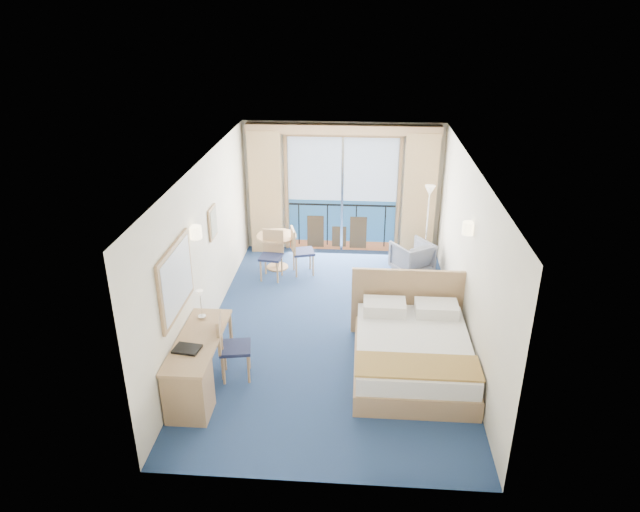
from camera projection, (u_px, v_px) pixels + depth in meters
The scene contains 22 objects.
floor at pixel (333, 328), 9.22m from camera, with size 6.50×6.50×0.00m, color navy.
room_walls at pixel (334, 226), 8.50m from camera, with size 4.04×6.54×2.72m.
balcony_door at pixel (342, 198), 11.69m from camera, with size 2.36×0.03×2.52m.
curtain_left at pixel (266, 193), 11.60m from camera, with size 0.65×0.22×2.55m, color tan.
curtain_right at pixel (419, 196), 11.39m from camera, with size 0.65×0.22×2.55m, color tan.
pelmet at pixel (343, 129), 10.99m from camera, with size 3.80×0.25×0.18m, color #A8805B.
mirror at pixel (176, 280), 7.36m from camera, with size 0.05×1.25×0.95m.
wall_print at pixel (213, 223), 9.11m from camera, with size 0.04×0.42×0.52m.
sconce_left at pixel (195, 232), 8.05m from camera, with size 0.18×0.18×0.18m, color #FBE4AF.
sconce_right at pixel (468, 228), 8.20m from camera, with size 0.18×0.18×0.18m, color #FBE4AF.
bed at pixel (412, 351), 8.07m from camera, with size 1.77×2.11×1.12m.
nightstand at pixel (445, 313), 9.16m from camera, with size 0.38×0.37×0.50m, color #A67D57.
phone at pixel (446, 297), 9.03m from camera, with size 0.19×0.15×0.08m, color silver.
armchair at pixel (412, 257), 11.04m from camera, with size 0.66×0.68×0.62m, color #4C515C.
floor_lamp at pixel (429, 205), 11.03m from camera, with size 0.22×0.22×1.62m.
desk at pixel (191, 381), 7.24m from camera, with size 0.56×1.64×0.77m.
desk_chair at pixel (229, 343), 7.81m from camera, with size 0.49×0.49×0.98m.
folder at pixel (187, 349), 7.26m from camera, with size 0.33×0.25×0.03m, color black.
desk_lamp at pixel (200, 299), 7.87m from camera, with size 0.11×0.11×0.42m.
round_table at pixel (277, 243), 11.11m from camera, with size 0.77×0.77×0.69m.
table_chair_a at pixel (299, 248), 10.87m from camera, with size 0.50×0.49×0.93m.
table_chair_b at pixel (272, 251), 10.74m from camera, with size 0.44×0.45×0.93m.
Camera 1 is at (0.37, -7.94, 4.83)m, focal length 32.00 mm.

